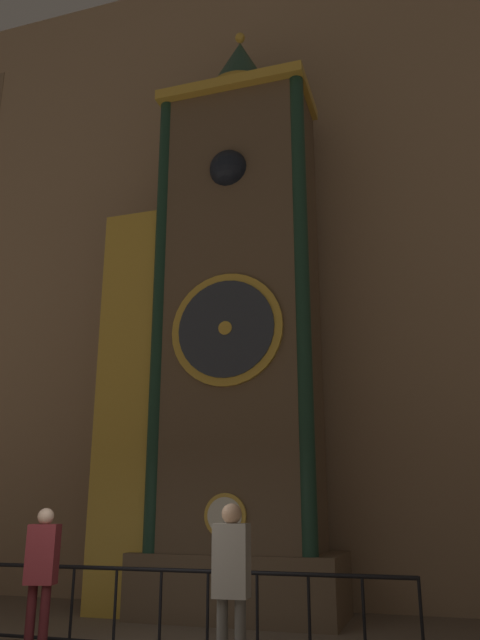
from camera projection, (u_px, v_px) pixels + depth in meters
name	position (u px, v px, depth m)	size (l,w,h in m)	color
cathedral_back_wall	(233.00, 243.00, 12.66)	(24.00, 0.32, 13.54)	#997A5B
clock_tower	(221.00, 332.00, 10.81)	(4.01, 1.79, 10.73)	brown
railing_fence	(184.00, 605.00, 7.37)	(5.46, 0.05, 0.92)	black
visitor_near	(42.00, 567.00, 7.25)	(0.38, 0.30, 1.62)	#461518
visitor_far	(231.00, 575.00, 6.03)	(0.35, 0.23, 1.67)	#58554F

